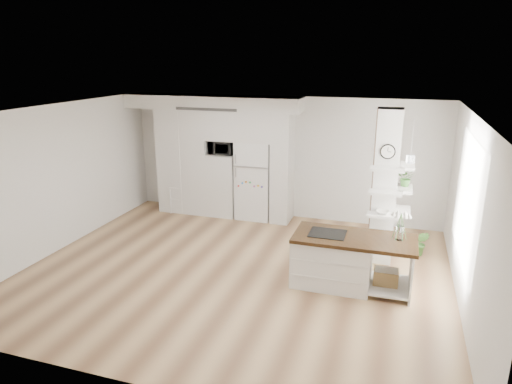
% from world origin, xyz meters
% --- Properties ---
extents(floor, '(7.00, 6.00, 0.01)m').
position_xyz_m(floor, '(0.00, 0.00, 0.00)').
color(floor, tan).
rests_on(floor, ground).
extents(room, '(7.04, 6.04, 2.72)m').
position_xyz_m(room, '(0.00, 0.00, 1.86)').
color(room, white).
rests_on(room, ground).
extents(cabinet_wall, '(4.00, 0.71, 2.70)m').
position_xyz_m(cabinet_wall, '(-1.45, 2.67, 1.51)').
color(cabinet_wall, silver).
rests_on(cabinet_wall, floor).
extents(refrigerator, '(0.78, 0.69, 1.75)m').
position_xyz_m(refrigerator, '(-0.53, 2.68, 0.88)').
color(refrigerator, white).
rests_on(refrigerator, floor).
extents(column, '(0.69, 0.90, 2.70)m').
position_xyz_m(column, '(2.38, 1.13, 1.35)').
color(column, silver).
rests_on(column, floor).
extents(window, '(0.00, 2.40, 2.40)m').
position_xyz_m(window, '(3.48, 0.30, 1.50)').
color(window, white).
rests_on(window, room).
extents(pendant_light, '(0.12, 0.12, 0.10)m').
position_xyz_m(pendant_light, '(1.70, 0.15, 2.12)').
color(pendant_light, white).
rests_on(pendant_light, room).
extents(kitchen_island, '(1.87, 0.89, 1.41)m').
position_xyz_m(kitchen_island, '(1.73, 0.05, 0.44)').
color(kitchen_island, silver).
rests_on(kitchen_island, floor).
extents(bookshelf, '(0.56, 0.36, 0.62)m').
position_xyz_m(bookshelf, '(-2.24, 2.50, 0.27)').
color(bookshelf, silver).
rests_on(bookshelf, floor).
extents(floor_plant_a, '(0.30, 0.26, 0.48)m').
position_xyz_m(floor_plant_a, '(3.00, 1.61, 0.24)').
color(floor_plant_a, '#366829').
rests_on(floor_plant_a, floor).
extents(floor_plant_b, '(0.29, 0.29, 0.47)m').
position_xyz_m(floor_plant_b, '(2.08, 0.78, 0.24)').
color(floor_plant_b, '#366829').
rests_on(floor_plant_b, floor).
extents(microwave, '(0.54, 0.37, 0.30)m').
position_xyz_m(microwave, '(-1.27, 2.62, 1.57)').
color(microwave, '#2D2D2D').
rests_on(microwave, cabinet_wall).
extents(shelf_plant, '(0.27, 0.23, 0.30)m').
position_xyz_m(shelf_plant, '(2.63, 1.30, 1.52)').
color(shelf_plant, '#366829').
rests_on(shelf_plant, column).
extents(decor_bowl, '(0.22, 0.22, 0.05)m').
position_xyz_m(decor_bowl, '(2.30, 0.90, 1.00)').
color(decor_bowl, white).
rests_on(decor_bowl, column).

